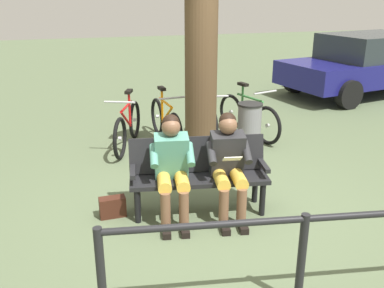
{
  "coord_description": "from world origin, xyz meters",
  "views": [
    {
      "loc": [
        1.54,
        4.46,
        2.51
      ],
      "look_at": [
        0.2,
        -0.25,
        0.75
      ],
      "focal_mm": 40.65,
      "sensor_mm": 36.0,
      "label": 1
    }
  ],
  "objects": [
    {
      "name": "ground_plane",
      "position": [
        0.0,
        0.0,
        0.0
      ],
      "size": [
        40.0,
        40.0,
        0.0
      ],
      "primitive_type": "plane",
      "color": "#566647"
    },
    {
      "name": "bench",
      "position": [
        0.18,
        -0.03,
        0.51
      ],
      "size": [
        1.66,
        0.73,
        0.87
      ],
      "rotation": [
        0.0,
        0.0,
        -0.16
      ],
      "color": "black",
      "rests_on": "ground"
    },
    {
      "name": "person_reading",
      "position": [
        -0.11,
        0.19,
        0.66
      ],
      "size": [
        0.53,
        0.81,
        1.2
      ],
      "rotation": [
        0.0,
        0.0,
        -0.16
      ],
      "color": "#262628",
      "rests_on": "ground"
    },
    {
      "name": "person_companion",
      "position": [
        0.52,
        0.08,
        0.66
      ],
      "size": [
        0.53,
        0.81,
        1.2
      ],
      "rotation": [
        0.0,
        0.0,
        -0.16
      ],
      "color": "#4C8C7A",
      "rests_on": "ground"
    },
    {
      "name": "handbag",
      "position": [
        1.2,
        -0.11,
        0.12
      ],
      "size": [
        0.31,
        0.15,
        0.24
      ],
      "primitive_type": "cube",
      "rotation": [
        0.0,
        0.0,
        0.04
      ],
      "color": "#3F1E14",
      "rests_on": "ground"
    },
    {
      "name": "tree_trunk",
      "position": [
        -0.31,
        -1.54,
        1.54
      ],
      "size": [
        0.47,
        0.47,
        3.09
      ],
      "primitive_type": "cylinder",
      "color": "#4C3823",
      "rests_on": "ground"
    },
    {
      "name": "litter_bin",
      "position": [
        -1.12,
        -1.58,
        0.42
      ],
      "size": [
        0.39,
        0.39,
        0.83
      ],
      "color": "slate",
      "rests_on": "ground"
    },
    {
      "name": "bicycle_orange",
      "position": [
        -1.46,
        -2.4,
        0.36
      ],
      "size": [
        0.61,
        1.63,
        0.94
      ],
      "rotation": [
        0.0,
        0.0,
        1.85
      ],
      "color": "black",
      "rests_on": "ground"
    },
    {
      "name": "bicycle_red",
      "position": [
        -0.73,
        -2.37,
        0.36
      ],
      "size": [
        0.5,
        1.66,
        0.94
      ],
      "rotation": [
        0.0,
        0.0,
        1.39
      ],
      "color": "black",
      "rests_on": "ground"
    },
    {
      "name": "bicycle_purple",
      "position": [
        0.03,
        -2.46,
        0.36
      ],
      "size": [
        0.48,
        1.68,
        0.94
      ],
      "rotation": [
        0.0,
        0.0,
        1.65
      ],
      "color": "black",
      "rests_on": "ground"
    },
    {
      "name": "bicycle_green",
      "position": [
        0.69,
        -2.39,
        0.36
      ],
      "size": [
        0.72,
        1.58,
        0.94
      ],
      "rotation": [
        0.0,
        0.0,
        1.19
      ],
      "color": "black",
      "rests_on": "ground"
    },
    {
      "name": "railing_fence",
      "position": [
        -0.13,
        1.82,
        0.6
      ],
      "size": [
        3.23,
        0.55,
        0.85
      ],
      "rotation": [
        0.0,
        0.0,
        -0.15
      ],
      "color": "black",
      "rests_on": "ground"
    },
    {
      "name": "parked_car",
      "position": [
        -5.56,
        -4.7,
        0.77
      ],
      "size": [
        4.46,
        2.62,
        1.47
      ],
      "rotation": [
        0.0,
        0.0,
        0.19
      ],
      "color": "navy",
      "rests_on": "ground"
    }
  ]
}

